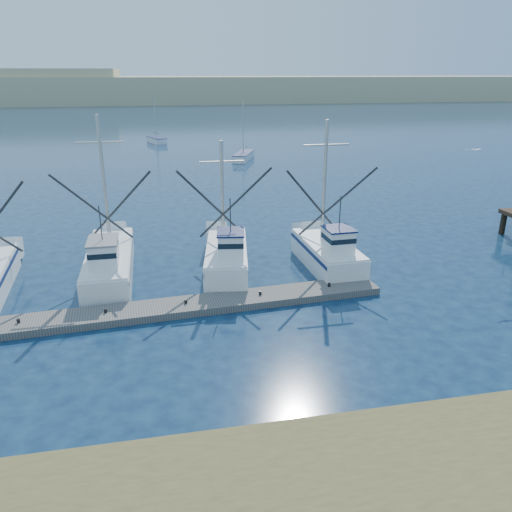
% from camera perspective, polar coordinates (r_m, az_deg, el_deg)
% --- Properties ---
extents(ground, '(500.00, 500.00, 0.00)m').
position_cam_1_polar(ground, '(21.78, 9.55, -12.26)').
color(ground, '#0D1C39').
rests_on(ground, ground).
extents(floating_dock, '(29.34, 4.09, 0.39)m').
position_cam_1_polar(floating_dock, '(26.12, -16.76, -6.58)').
color(floating_dock, slate).
rests_on(floating_dock, ground).
extents(dune_ridge, '(360.00, 60.00, 10.00)m').
position_cam_1_polar(dune_ridge, '(227.25, -10.06, 18.28)').
color(dune_ridge, tan).
rests_on(dune_ridge, ground).
extents(trawler_fleet, '(28.86, 9.56, 9.34)m').
position_cam_1_polar(trawler_fleet, '(30.26, -14.58, -0.99)').
color(trawler_fleet, white).
rests_on(trawler_fleet, ground).
extents(sailboat_near, '(4.12, 6.86, 8.10)m').
position_cam_1_polar(sailboat_near, '(71.93, -1.42, 11.34)').
color(sailboat_near, white).
rests_on(sailboat_near, ground).
extents(sailboat_far, '(3.48, 5.60, 8.10)m').
position_cam_1_polar(sailboat_far, '(91.31, -11.29, 12.87)').
color(sailboat_far, white).
rests_on(sailboat_far, ground).
extents(flying_gull, '(0.97, 0.18, 0.18)m').
position_cam_1_polar(flying_gull, '(33.79, 23.57, 11.04)').
color(flying_gull, white).
rests_on(flying_gull, ground).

